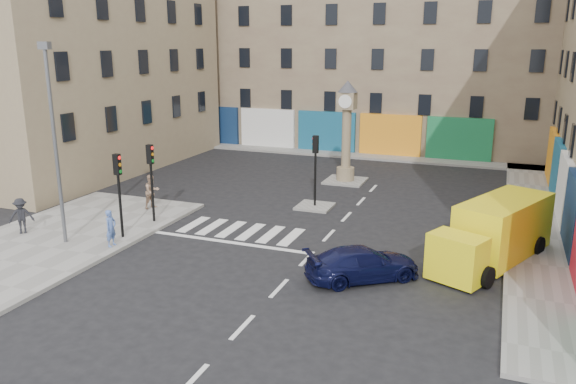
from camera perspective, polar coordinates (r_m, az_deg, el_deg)
The scene contains 18 objects.
ground at distance 21.84m, azimuth 1.07°, elevation -7.72°, with size 120.00×120.00×0.00m, color black.
sidewalk_left at distance 26.00m, azimuth -24.12°, elevation -5.12°, with size 7.00×16.00×0.15m, color gray.
sidewalk_right at distance 30.18m, azimuth 23.69°, elevation -2.38°, with size 2.60×30.00×0.15m, color gray.
sidewalk_far at distance 43.36m, azimuth 6.17°, elevation 3.81°, with size 32.00×2.40×0.15m, color gray.
island_near at distance 29.57m, azimuth 2.74°, elevation -1.46°, with size 1.80×1.80×0.12m, color gray.
island_far at distance 35.13m, azimuth 5.83°, elevation 1.14°, with size 2.40×2.40×0.12m, color gray.
building_far at distance 48.18m, azimuth 8.31°, elevation 14.94°, with size 32.00×10.00×17.00m, color #8A795C.
building_left at distance 40.33m, azimuth -19.33°, elevation 12.87°, with size 8.00×20.00×15.00m, color #8C7B5C.
traffic_light_left_near at distance 25.10m, azimuth -16.84°, elevation 0.96°, with size 0.28×0.22×3.70m.
traffic_light_left_far at distance 26.97m, azimuth -13.75°, elevation 2.12°, with size 0.28×0.22×3.70m.
traffic_light_island at distance 28.96m, azimuth 2.80°, elevation 3.35°, with size 0.28×0.22×3.70m.
lamp_post at distance 24.88m, azimuth -22.67°, elevation 5.43°, with size 0.50×0.25×8.30m.
clock_pillar at distance 34.45m, azimuth 5.98°, elevation 6.78°, with size 1.20×1.20×6.10m.
navy_sedan at distance 20.81m, azimuth 7.59°, elevation -7.22°, with size 1.72×4.22×1.22m, color black.
yellow_van at distance 23.51m, azimuth 20.31°, elevation -3.89°, with size 4.53×6.87×2.42m.
pedestrian_blue at distance 24.54m, azimuth -17.55°, elevation -3.52°, with size 0.57×0.37×1.57m, color #4F6EB5.
pedestrian_tan at distance 29.51m, azimuth -13.65°, elevation 0.05°, with size 0.86×0.67×1.76m, color #A48065.
pedestrian_dark at distance 27.62m, azimuth -25.48°, elevation -2.20°, with size 1.04×0.60×1.61m, color black.
Camera 1 is at (6.86, -18.94, 8.44)m, focal length 35.00 mm.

